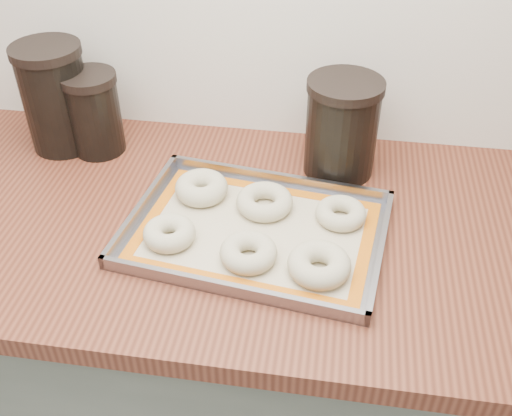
% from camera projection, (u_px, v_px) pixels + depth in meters
% --- Properties ---
extents(cabinet, '(3.00, 0.65, 0.86)m').
position_uv_depth(cabinet, '(202.00, 366.00, 1.43)').
color(cabinet, slate).
rests_on(cabinet, floor).
extents(countertop, '(3.06, 0.68, 0.04)m').
position_uv_depth(countertop, '(189.00, 221.00, 1.15)').
color(countertop, brown).
rests_on(countertop, cabinet).
extents(baking_tray, '(0.50, 0.39, 0.03)m').
position_uv_depth(baking_tray, '(256.00, 231.00, 1.09)').
color(baking_tray, gray).
rests_on(baking_tray, countertop).
extents(baking_mat, '(0.45, 0.34, 0.00)m').
position_uv_depth(baking_mat, '(256.00, 232.00, 1.09)').
color(baking_mat, '#C6B793').
rests_on(baking_mat, baking_tray).
extents(bagel_front_left, '(0.11, 0.11, 0.04)m').
position_uv_depth(bagel_front_left, '(169.00, 233.00, 1.06)').
color(bagel_front_left, beige).
rests_on(bagel_front_left, baking_mat).
extents(bagel_front_mid, '(0.13, 0.13, 0.04)m').
position_uv_depth(bagel_front_mid, '(248.00, 253.00, 1.02)').
color(bagel_front_mid, beige).
rests_on(bagel_front_mid, baking_mat).
extents(bagel_front_right, '(0.11, 0.11, 0.04)m').
position_uv_depth(bagel_front_right, '(319.00, 265.00, 1.00)').
color(bagel_front_right, beige).
rests_on(bagel_front_right, baking_mat).
extents(bagel_back_left, '(0.11, 0.11, 0.04)m').
position_uv_depth(bagel_back_left, '(202.00, 188.00, 1.17)').
color(bagel_back_left, beige).
rests_on(bagel_back_left, baking_mat).
extents(bagel_back_mid, '(0.14, 0.14, 0.03)m').
position_uv_depth(bagel_back_mid, '(265.00, 202.00, 1.14)').
color(bagel_back_mid, beige).
rests_on(bagel_back_mid, baking_mat).
extents(bagel_back_right, '(0.11, 0.11, 0.03)m').
position_uv_depth(bagel_back_right, '(341.00, 213.00, 1.11)').
color(bagel_back_right, beige).
rests_on(bagel_back_right, baking_mat).
extents(canister_left, '(0.14, 0.14, 0.23)m').
position_uv_depth(canister_left, '(56.00, 97.00, 1.26)').
color(canister_left, black).
rests_on(canister_left, countertop).
extents(canister_mid, '(0.12, 0.12, 0.18)m').
position_uv_depth(canister_mid, '(94.00, 113.00, 1.26)').
color(canister_mid, black).
rests_on(canister_mid, countertop).
extents(canister_right, '(0.15, 0.15, 0.20)m').
position_uv_depth(canister_right, '(342.00, 127.00, 1.19)').
color(canister_right, black).
rests_on(canister_right, countertop).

